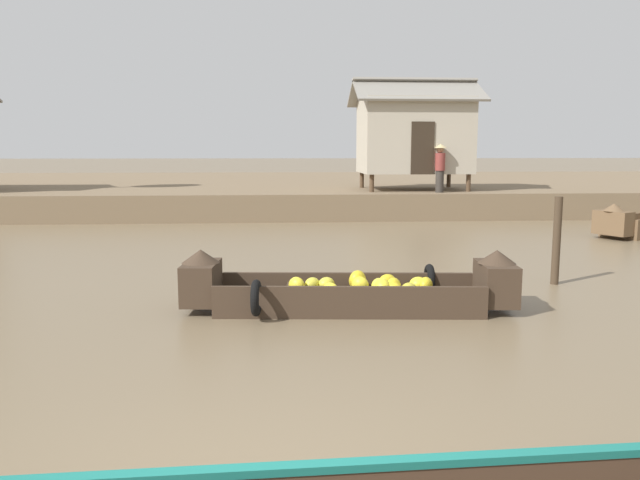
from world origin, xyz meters
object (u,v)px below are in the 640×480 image
(vendor_person, at_px, (440,165))
(mooring_post, at_px, (557,241))
(banana_boat, at_px, (351,289))
(stilt_house_mid_right, at_px, (414,134))

(vendor_person, bearing_deg, mooring_post, -93.62)
(banana_boat, distance_m, mooring_post, 4.18)
(stilt_house_mid_right, relative_size, mooring_post, 2.89)
(stilt_house_mid_right, xyz_separation_m, vendor_person, (0.59, -1.62, -1.10))
(banana_boat, relative_size, mooring_post, 3.18)
(banana_boat, height_order, stilt_house_mid_right, stilt_house_mid_right)
(vendor_person, bearing_deg, banana_boat, -110.51)
(banana_boat, xyz_separation_m, mooring_post, (3.86, 1.55, 0.47))
(stilt_house_mid_right, bearing_deg, mooring_post, -90.37)
(banana_boat, xyz_separation_m, stilt_house_mid_right, (3.93, 13.71, 2.62))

